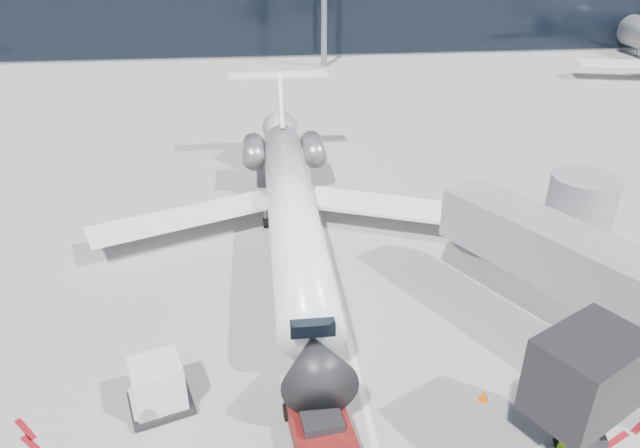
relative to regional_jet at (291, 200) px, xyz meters
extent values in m
plane|color=slate|center=(1.77, -5.64, -2.25)|extent=(260.00, 260.00, 0.00)
cube|color=silver|center=(1.77, -3.64, -2.24)|extent=(0.25, 40.00, 0.01)
cube|color=gray|center=(1.77, 59.36, 2.75)|extent=(150.00, 24.00, 10.00)
cube|color=black|center=(1.77, 47.31, 2.75)|extent=(150.00, 0.20, 9.00)
cube|color=gray|center=(10.77, -10.14, 1.35)|extent=(8.22, 12.61, 2.30)
cube|color=black|center=(7.72, -15.88, 1.35)|extent=(3.86, 3.44, 2.60)
cylinder|color=gray|center=(8.52, -15.48, -1.05)|extent=(0.36, 0.36, 2.40)
cube|color=black|center=(8.52, -15.48, -2.03)|extent=(1.60, 0.60, 0.30)
cylinder|color=gray|center=(13.82, -4.40, 0.15)|extent=(3.20, 3.20, 4.80)
cylinder|color=black|center=(13.82, -4.40, -2.00)|extent=(4.00, 4.00, 0.50)
cylinder|color=white|center=(0.00, -1.11, -0.03)|extent=(2.55, 20.74, 2.55)
cone|color=black|center=(0.00, -12.80, -0.03)|extent=(2.55, 2.64, 2.55)
cone|color=white|center=(0.00, 10.96, -0.03)|extent=(2.55, 3.39, 2.55)
cube|color=black|center=(0.00, -11.29, 0.49)|extent=(1.60, 1.32, 0.52)
cube|color=white|center=(-5.84, 0.31, -0.88)|extent=(10.10, 5.99, 0.29)
cube|color=white|center=(5.84, 0.31, -0.88)|extent=(10.10, 5.99, 0.29)
cube|color=white|center=(0.00, 10.02, 2.23)|extent=(0.24, 4.42, 4.50)
cube|color=white|center=(0.00, 12.00, 3.93)|extent=(6.79, 1.51, 0.15)
cylinder|color=slate|center=(-1.93, 7.19, 0.20)|extent=(1.41, 3.21, 1.41)
cylinder|color=slate|center=(1.93, 7.19, 0.20)|extent=(1.41, 3.21, 1.41)
cylinder|color=black|center=(0.00, -9.78, -1.98)|extent=(0.21, 0.53, 0.53)
cylinder|color=black|center=(-1.41, 1.25, -1.95)|extent=(0.28, 0.60, 0.60)
cylinder|color=black|center=(1.41, 1.25, -1.95)|extent=(0.28, 0.60, 0.60)
cylinder|color=gray|center=(0.00, -9.78, -1.73)|extent=(0.17, 0.17, 1.04)
cube|color=#5B0D0F|center=(-0.02, -14.10, -1.73)|extent=(2.24, 3.24, 0.85)
cube|color=black|center=(0.01, -14.39, -1.16)|extent=(1.45, 1.29, 0.33)
cylinder|color=gray|center=(-0.26, -12.03, -1.92)|extent=(0.38, 2.46, 0.09)
cylinder|color=black|center=(-1.04, -13.17, -1.94)|extent=(0.33, 0.63, 0.61)
cylinder|color=black|center=(0.75, -12.96, -1.94)|extent=(0.33, 0.63, 0.61)
cube|color=black|center=(-5.52, -12.15, -2.06)|extent=(2.58, 2.37, 0.23)
cube|color=silver|center=(-5.52, -12.15, -1.10)|extent=(2.11, 2.04, 1.70)
cylinder|color=black|center=(-6.11, -13.07, -2.14)|extent=(0.17, 0.24, 0.21)
cylinder|color=black|center=(-4.49, -12.55, -2.14)|extent=(0.17, 0.24, 0.21)
cylinder|color=black|center=(-6.54, -11.75, -2.14)|extent=(0.17, 0.24, 0.21)
cylinder|color=black|center=(-4.92, -11.23, -2.14)|extent=(0.17, 0.24, 0.21)
cone|color=#FF6905|center=(6.10, -13.12, -2.01)|extent=(0.34, 0.34, 0.48)
camera|label=1|loc=(-1.53, -27.76, 13.12)|focal=32.00mm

